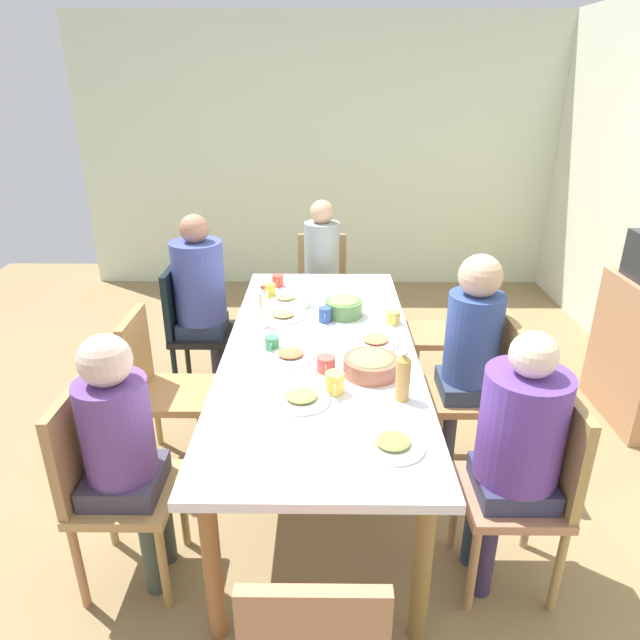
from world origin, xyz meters
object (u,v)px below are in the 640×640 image
at_px(cup_1, 326,364).
at_px(chair_1, 532,482).
at_px(bowl_1, 344,307).
at_px(chair_3, 106,479).
at_px(plate_2, 302,398).
at_px(cup_2, 272,343).
at_px(plate_1, 375,341).
at_px(chair_2, 452,325).
at_px(plate_5, 291,355).
at_px(person_5, 201,290).
at_px(plate_0, 285,299).
at_px(bottle_1, 403,377).
at_px(chair_5, 191,324).
at_px(cup_5, 278,281).
at_px(person_3, 122,442).
at_px(bowl_0, 371,364).
at_px(plate_3, 393,444).
at_px(person_1, 517,440).
at_px(dining_table, 320,358).
at_px(cup_0, 269,291).
at_px(bottle_0, 263,308).
at_px(chair_7, 158,383).
at_px(cup_6, 325,315).
at_px(chair_0, 322,285).
at_px(person_6, 470,346).
at_px(chair_6, 482,385).
at_px(cup_3, 335,383).
at_px(plate_4, 283,316).
at_px(cup_4, 305,300).

bearing_deg(cup_1, chair_1, 58.33).
xyz_separation_m(bowl_1, cup_1, (0.69, -0.10, -0.02)).
height_order(chair_3, plate_2, chair_3).
bearing_deg(chair_3, cup_2, 140.20).
relative_size(plate_1, plate_2, 0.98).
height_order(chair_2, plate_5, chair_2).
bearing_deg(person_5, plate_0, 76.36).
bearing_deg(bottle_1, cup_2, -128.32).
distance_m(chair_5, plate_2, 1.56).
bearing_deg(cup_5, chair_1, 34.15).
distance_m(person_3, bowl_0, 1.13).
bearing_deg(plate_3, chair_3, -93.86).
xyz_separation_m(person_1, plate_5, (-0.65, -0.92, 0.04)).
bearing_deg(dining_table, cup_0, -155.31).
bearing_deg(cup_0, dining_table, 24.69).
bearing_deg(bottle_0, chair_7, -65.86).
xyz_separation_m(chair_2, cup_6, (0.46, -0.84, 0.26)).
relative_size(chair_0, person_6, 0.73).
distance_m(person_6, cup_5, 1.41).
relative_size(chair_7, plate_2, 3.62).
relative_size(chair_1, person_3, 0.78).
height_order(bowl_1, cup_1, bowl_1).
relative_size(person_1, plate_2, 4.73).
relative_size(chair_3, cup_0, 7.96).
relative_size(cup_1, cup_6, 1.14).
bearing_deg(chair_0, chair_6, 29.14).
bearing_deg(cup_3, chair_2, 147.45).
distance_m(person_3, bottle_0, 1.14).
relative_size(chair_7, bowl_1, 4.09).
relative_size(cup_3, bottle_1, 0.52).
xyz_separation_m(chair_0, plate_1, (1.52, 0.29, 0.24)).
distance_m(person_5, plate_3, 1.96).
bearing_deg(person_5, chair_1, 46.37).
bearing_deg(person_3, chair_0, 161.68).
relative_size(person_1, bowl_0, 4.49).
bearing_deg(bottle_0, chair_3, -28.16).
distance_m(chair_3, plate_2, 0.86).
height_order(plate_0, bowl_0, bowl_0).
bearing_deg(person_3, cup_0, 163.43).
bearing_deg(cup_3, bowl_1, 175.82).
relative_size(person_5, cup_6, 11.38).
distance_m(person_3, plate_1, 1.35).
distance_m(plate_1, cup_3, 0.55).
bearing_deg(plate_3, chair_0, -173.33).
relative_size(plate_3, plate_4, 1.05).
height_order(chair_2, cup_3, chair_2).
relative_size(person_3, cup_2, 10.54).
relative_size(cup_0, cup_4, 1.06).
relative_size(plate_3, cup_4, 2.29).
xyz_separation_m(chair_7, cup_6, (-0.32, 0.89, 0.26)).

